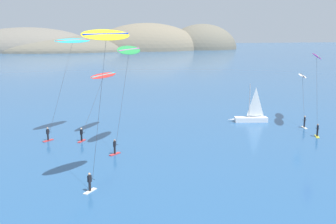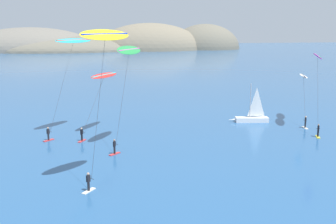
{
  "view_description": "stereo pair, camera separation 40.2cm",
  "coord_description": "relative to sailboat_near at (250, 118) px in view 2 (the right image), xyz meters",
  "views": [
    {
      "loc": [
        -15.4,
        -17.06,
        14.11
      ],
      "look_at": [
        -7.06,
        30.23,
        4.11
      ],
      "focal_mm": 45.0,
      "sensor_mm": 36.0,
      "label": 1
    },
    {
      "loc": [
        -15.0,
        -17.13,
        14.11
      ],
      "look_at": [
        -7.06,
        30.23,
        4.11
      ],
      "focal_mm": 45.0,
      "sensor_mm": 36.0,
      "label": 2
    }
  ],
  "objects": [
    {
      "name": "sailboat_near",
      "position": [
        0.0,
        0.0,
        0.0
      ],
      "size": [
        5.97,
        2.07,
        5.7
      ],
      "color": "white",
      "rests_on": "ground"
    },
    {
      "name": "kitesurfer_white",
      "position": [
        8.1,
        -0.13,
        5.32
      ],
      "size": [
        3.71,
        8.47,
        6.9
      ],
      "color": "silver",
      "rests_on": "ground"
    },
    {
      "name": "kitesurfer_yellow",
      "position": [
        -21.33,
        -21.42,
        11.73
      ],
      "size": [
        5.03,
        4.76,
        13.8
      ],
      "color": "silver",
      "rests_on": "ground"
    },
    {
      "name": "headland_island",
      "position": [
        -20.63,
        182.95,
        -0.64
      ],
      "size": [
        156.58,
        46.2,
        30.11
      ],
      "color": "#7A705B",
      "rests_on": "ground"
    },
    {
      "name": "kitesurfer_green",
      "position": [
        -18.43,
        -9.28,
        9.84
      ],
      "size": [
        4.77,
        7.05,
        11.79
      ],
      "color": "red",
      "rests_on": "ground"
    },
    {
      "name": "kitesurfer_magenta",
      "position": [
        7.44,
        -4.97,
        8.41
      ],
      "size": [
        3.99,
        8.53,
        10.34
      ],
      "color": "yellow",
      "rests_on": "ground"
    },
    {
      "name": "kitesurfer_cyan",
      "position": [
        -25.08,
        -2.0,
        10.74
      ],
      "size": [
        6.67,
        7.44,
        12.44
      ],
      "color": "red",
      "rests_on": "ground"
    },
    {
      "name": "kitesurfer_red",
      "position": [
        -21.33,
        -2.04,
        6.35
      ],
      "size": [
        5.7,
        8.68,
        7.84
      ],
      "color": "red",
      "rests_on": "ground"
    }
  ]
}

